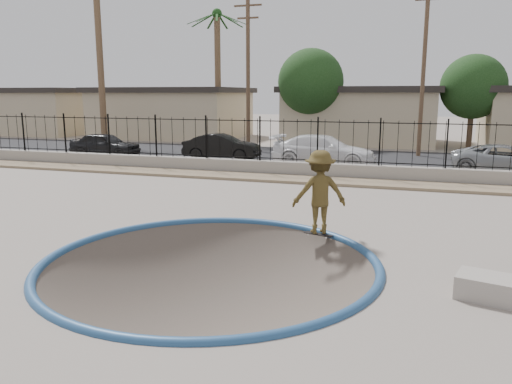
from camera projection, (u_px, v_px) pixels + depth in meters
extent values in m
cube|color=gray|center=(323.00, 195.00, 22.65)|extent=(120.00, 120.00, 2.20)
torus|color=navy|center=(211.00, 263.00, 10.30)|extent=(7.04, 7.04, 0.20)
cube|color=#917D5F|center=(311.00, 180.00, 19.81)|extent=(42.00, 1.60, 0.11)
cube|color=gray|center=(317.00, 170.00, 20.79)|extent=(42.00, 0.45, 0.60)
cube|color=black|center=(317.00, 160.00, 20.71)|extent=(40.00, 0.04, 0.03)
cube|color=black|center=(318.00, 122.00, 20.40)|extent=(40.00, 0.04, 0.04)
cube|color=black|center=(341.00, 158.00, 27.10)|extent=(90.00, 8.00, 0.04)
cube|color=#C1AB89|center=(41.00, 113.00, 44.10)|extent=(10.00, 8.00, 3.50)
cube|color=#2A2522|center=(39.00, 91.00, 43.72)|extent=(10.60, 8.60, 0.40)
cube|color=#C1AB89|center=(173.00, 115.00, 40.17)|extent=(11.00, 8.00, 3.50)
cube|color=#2A2522|center=(172.00, 90.00, 39.79)|extent=(11.60, 8.60, 0.40)
cube|color=#C1AB89|center=(361.00, 118.00, 35.63)|extent=(10.00, 8.00, 3.50)
cube|color=#2A2522|center=(363.00, 90.00, 35.25)|extent=(10.60, 8.60, 0.40)
cylinder|color=brown|center=(100.00, 63.00, 33.98)|extent=(0.44, 0.44, 11.00)
cylinder|color=brown|center=(218.00, 79.00, 35.79)|extent=(0.44, 0.44, 9.00)
sphere|color=#1B4317|center=(217.00, 14.00, 34.93)|extent=(0.70, 0.70, 0.70)
cylinder|color=#473323|center=(248.00, 76.00, 29.91)|extent=(0.24, 0.24, 9.00)
cube|color=#473323|center=(248.00, 5.00, 29.14)|extent=(1.70, 0.10, 0.10)
cube|color=#473323|center=(248.00, 18.00, 29.27)|extent=(1.30, 0.10, 0.10)
cylinder|color=#473323|center=(424.00, 69.00, 26.84)|extent=(0.24, 0.24, 9.50)
cylinder|color=#473323|center=(310.00, 123.00, 33.32)|extent=(0.34, 0.34, 3.00)
sphere|color=#143311|center=(311.00, 82.00, 32.79)|extent=(4.32, 4.32, 4.32)
cylinder|color=#473323|center=(470.00, 127.00, 31.25)|extent=(0.34, 0.34, 2.75)
sphere|color=#143311|center=(473.00, 87.00, 30.77)|extent=(3.96, 3.96, 3.96)
imported|color=brown|center=(319.00, 196.00, 12.00)|extent=(1.49, 1.19, 2.02)
cube|color=black|center=(318.00, 234.00, 12.19)|extent=(0.75, 0.37, 0.02)
cylinder|color=silver|center=(308.00, 234.00, 12.27)|extent=(0.05, 0.04, 0.05)
cylinder|color=silver|center=(311.00, 233.00, 12.38)|extent=(0.05, 0.04, 0.05)
cylinder|color=silver|center=(326.00, 238.00, 12.00)|extent=(0.05, 0.04, 0.05)
cylinder|color=silver|center=(329.00, 236.00, 12.12)|extent=(0.05, 0.04, 0.05)
cube|color=gray|center=(508.00, 291.00, 8.29)|extent=(1.72, 1.08, 0.40)
imported|color=black|center=(105.00, 144.00, 27.36)|extent=(3.91, 1.73, 1.31)
imported|color=black|center=(222.00, 147.00, 26.16)|extent=(4.10, 1.71, 1.32)
imported|color=white|center=(324.00, 150.00, 23.86)|extent=(5.10, 2.31, 1.45)
imported|color=#93979B|center=(506.00, 159.00, 21.50)|extent=(4.60, 2.42, 1.23)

